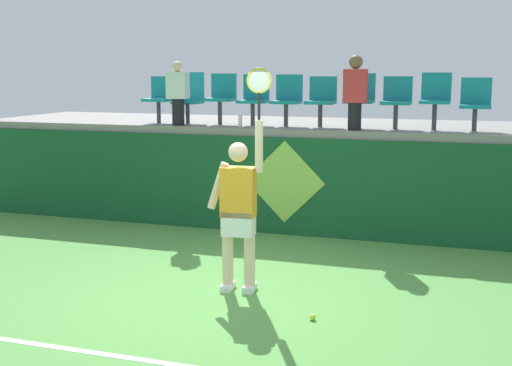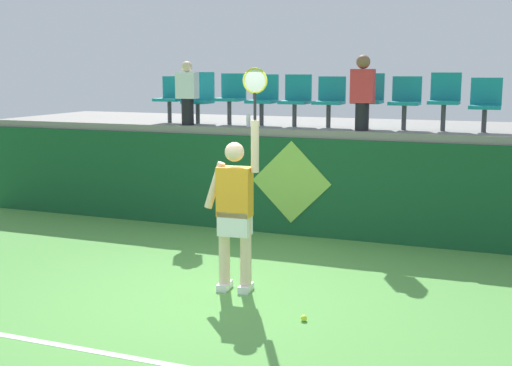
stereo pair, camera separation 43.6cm
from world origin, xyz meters
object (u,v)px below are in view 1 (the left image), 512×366
at_px(stadium_chair_8, 435,97).
at_px(stadium_chair_3, 254,97).
at_px(stadium_chair_9, 476,102).
at_px(tennis_player, 239,208).
at_px(stadium_chair_7, 397,99).
at_px(stadium_chair_1, 189,96).
at_px(tennis_ball, 313,317).
at_px(spectator_1, 178,92).
at_px(stadium_chair_2, 221,95).
at_px(stadium_chair_0, 160,96).
at_px(spectator_0, 355,91).
at_px(stadium_chair_4, 287,97).
at_px(stadium_chair_6, 360,97).
at_px(stadium_chair_5, 321,98).
at_px(water_bottle, 240,121).

bearing_deg(stadium_chair_8, stadium_chair_3, 179.98).
xyz_separation_m(stadium_chair_8, stadium_chair_9, (0.57, -0.00, -0.06)).
xyz_separation_m(tennis_player, stadium_chair_7, (1.33, 3.44, 1.11)).
bearing_deg(tennis_player, stadium_chair_1, 121.57).
relative_size(tennis_ball, spectator_1, 0.06).
bearing_deg(stadium_chair_2, stadium_chair_0, -179.85).
height_order(tennis_player, stadium_chair_8, tennis_player).
height_order(stadium_chair_1, spectator_0, spectator_0).
height_order(stadium_chair_8, spectator_0, spectator_0).
xyz_separation_m(stadium_chair_1, stadium_chair_3, (1.16, -0.01, 0.00)).
relative_size(tennis_player, stadium_chair_9, 3.25).
distance_m(stadium_chair_0, stadium_chair_1, 0.54).
bearing_deg(stadium_chair_1, stadium_chair_4, -0.23).
xyz_separation_m(tennis_ball, stadium_chair_6, (-0.26, 4.08, 2.07)).
xyz_separation_m(stadium_chair_1, stadium_chair_9, (4.60, -0.01, -0.02)).
relative_size(tennis_ball, stadium_chair_2, 0.08).
bearing_deg(spectator_0, stadium_chair_9, 13.83).
relative_size(stadium_chair_4, stadium_chair_8, 0.96).
bearing_deg(stadium_chair_5, stadium_chair_3, 179.82).
xyz_separation_m(tennis_player, stadium_chair_8, (1.90, 3.44, 1.14)).
distance_m(tennis_player, stadium_chair_6, 3.71).
bearing_deg(stadium_chair_1, stadium_chair_2, -0.86).
bearing_deg(stadium_chair_4, stadium_chair_8, -0.03).
bearing_deg(spectator_0, water_bottle, -179.92).
relative_size(water_bottle, stadium_chair_6, 0.24).
distance_m(tennis_ball, spectator_0, 4.27).
distance_m(stadium_chair_2, spectator_1, 0.74).
xyz_separation_m(stadium_chair_5, spectator_0, (0.61, -0.42, 0.14)).
bearing_deg(water_bottle, tennis_player, -70.71).
height_order(tennis_player, stadium_chair_1, tennis_player).
xyz_separation_m(stadium_chair_1, spectator_0, (2.89, -0.43, 0.13)).
distance_m(water_bottle, stadium_chair_8, 3.01).
distance_m(stadium_chair_3, stadium_chair_7, 2.30).
xyz_separation_m(stadium_chair_0, stadium_chair_2, (1.12, 0.00, 0.03)).
relative_size(tennis_player, stadium_chair_1, 2.96).
bearing_deg(stadium_chair_0, water_bottle, -14.70).
bearing_deg(stadium_chair_0, stadium_chair_9, 0.04).
bearing_deg(stadium_chair_6, spectator_0, -90.00).
distance_m(stadium_chair_3, spectator_0, 1.79).
bearing_deg(stadium_chair_5, stadium_chair_7, -0.04).
bearing_deg(stadium_chair_0, stadium_chair_7, 0.00).
bearing_deg(tennis_player, stadium_chair_0, 127.72).
height_order(stadium_chair_4, stadium_chair_5, stadium_chair_4).
distance_m(stadium_chair_0, stadium_chair_3, 1.69).
xyz_separation_m(stadium_chair_6, spectator_0, (-0.00, -0.42, 0.11)).
height_order(tennis_ball, spectator_0, spectator_0).
relative_size(tennis_ball, stadium_chair_3, 0.08).
bearing_deg(stadium_chair_1, stadium_chair_5, -0.26).
bearing_deg(stadium_chair_8, stadium_chair_1, 179.89).
xyz_separation_m(stadium_chair_6, stadium_chair_9, (1.71, -0.00, -0.05)).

